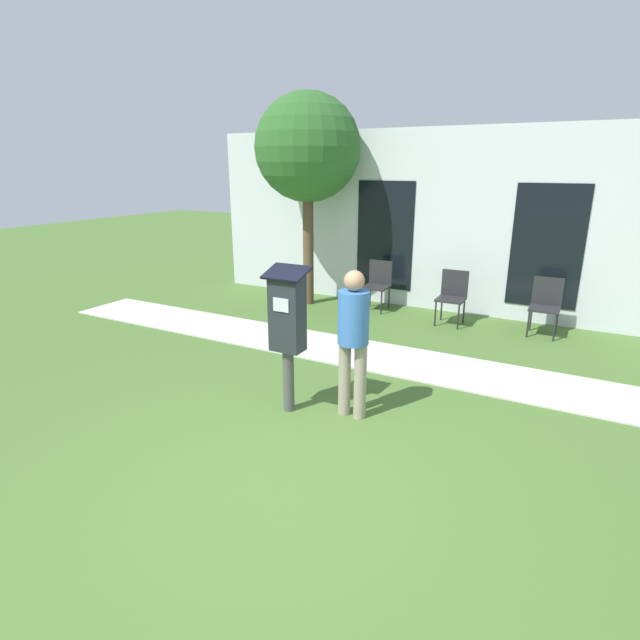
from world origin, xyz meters
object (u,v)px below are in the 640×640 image
(person_standing, at_px, (353,333))
(outdoor_chair_right, at_px, (546,302))
(parking_meter, at_px, (287,321))
(outdoor_chair_left, at_px, (378,281))
(outdoor_chair_middle, at_px, (453,293))

(person_standing, relative_size, outdoor_chair_right, 1.76)
(parking_meter, distance_m, outdoor_chair_left, 4.29)
(person_standing, bearing_deg, outdoor_chair_middle, 99.53)
(outdoor_chair_right, bearing_deg, person_standing, -90.63)
(parking_meter, relative_size, outdoor_chair_right, 1.77)
(parking_meter, relative_size, outdoor_chair_left, 1.77)
(outdoor_chair_left, xyz_separation_m, outdoor_chair_right, (2.85, -0.10, 0.00))
(parking_meter, height_order, outdoor_chair_left, parking_meter)
(outdoor_chair_middle, height_order, outdoor_chair_right, same)
(outdoor_chair_middle, bearing_deg, outdoor_chair_left, 177.67)
(parking_meter, bearing_deg, person_standing, 17.99)
(outdoor_chair_middle, bearing_deg, outdoor_chair_right, 11.59)
(parking_meter, height_order, outdoor_chair_right, parking_meter)
(person_standing, bearing_deg, outdoor_chair_right, 79.64)
(outdoor_chair_right, bearing_deg, outdoor_chair_middle, -154.33)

